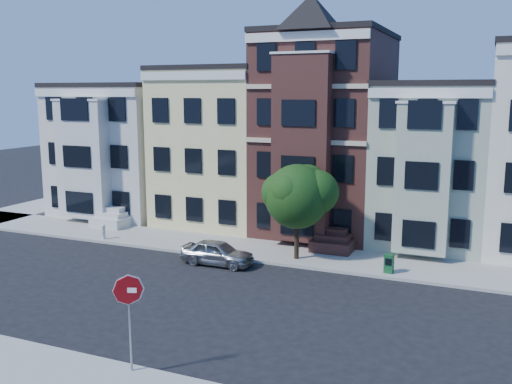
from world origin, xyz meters
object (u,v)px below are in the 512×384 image
at_px(fire_hydrant, 104,233).
at_px(stop_sign, 130,317).
at_px(parked_car, 217,253).
at_px(newspaper_box, 389,264).
at_px(street_tree, 297,201).

xyz_separation_m(fire_hydrant, stop_sign, (11.03, -12.77, 1.41)).
bearing_deg(fire_hydrant, parked_car, -9.99).
bearing_deg(stop_sign, fire_hydrant, 111.28).
height_order(parked_car, newspaper_box, parked_car).
relative_size(newspaper_box, fire_hydrant, 1.32).
bearing_deg(stop_sign, street_tree, 67.39).
bearing_deg(stop_sign, parked_car, 84.27).
relative_size(street_tree, newspaper_box, 6.64).
bearing_deg(street_tree, stop_sign, -93.07).
distance_m(street_tree, stop_sign, 13.57).
bearing_deg(parked_car, fire_hydrant, 79.69).
relative_size(newspaper_box, stop_sign, 0.26).
bearing_deg(stop_sign, newspaper_box, 47.18).
distance_m(street_tree, newspaper_box, 5.53).
bearing_deg(newspaper_box, street_tree, 178.84).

